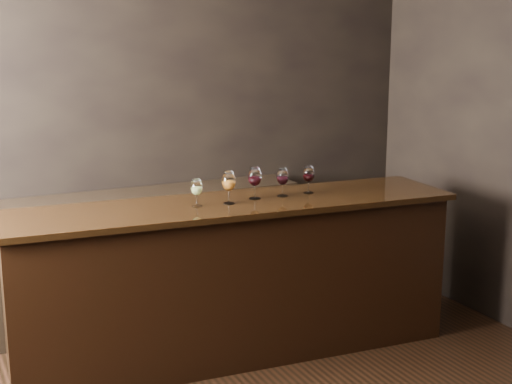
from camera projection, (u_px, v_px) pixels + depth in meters
name	position (u px, v px, depth m)	size (l,w,h in m)	color
room_shell	(174.00, 98.00, 3.12)	(5.02, 4.52, 2.81)	black
bar_counter	(233.00, 282.00, 4.67)	(2.85, 0.62, 1.00)	black
bar_top	(233.00, 205.00, 4.55)	(2.94, 0.68, 0.04)	black
back_bar_shelf	(123.00, 259.00, 5.20)	(2.68, 0.40, 0.96)	black
glass_white	(197.00, 188.00, 4.42)	(0.07, 0.07, 0.17)	white
glass_amber	(229.00, 182.00, 4.48)	(0.09, 0.09, 0.21)	white
glass_red_a	(255.00, 177.00, 4.62)	(0.09, 0.09, 0.21)	white
glass_red_b	(283.00, 177.00, 4.70)	(0.08, 0.08, 0.19)	white
glass_red_c	(309.00, 175.00, 4.79)	(0.08, 0.08, 0.18)	white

